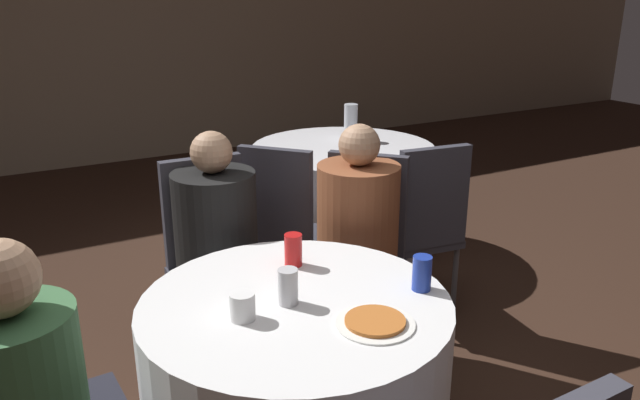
% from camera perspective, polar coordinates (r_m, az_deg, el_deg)
% --- Properties ---
extents(wall_back, '(16.00, 0.06, 2.80)m').
position_cam_1_polar(wall_back, '(6.54, -21.96, 14.90)').
color(wall_back, gray).
rests_on(wall_back, ground_plane).
extents(table_near, '(1.04, 1.04, 0.73)m').
position_cam_1_polar(table_near, '(2.28, -2.14, -17.31)').
color(table_near, white).
rests_on(table_near, ground_plane).
extents(table_far, '(1.19, 1.19, 0.73)m').
position_cam_1_polar(table_far, '(4.17, 2.08, 0.08)').
color(table_far, silver).
rests_on(table_far, ground_plane).
extents(chair_near_north, '(0.41, 0.42, 0.97)m').
position_cam_1_polar(chair_near_north, '(2.95, -9.99, -4.06)').
color(chair_near_north, '#383842').
rests_on(chair_near_north, ground_plane).
extents(chair_near_northeast, '(0.57, 0.57, 0.97)m').
position_cam_1_polar(chair_near_northeast, '(2.97, 3.89, -3.65)').
color(chair_near_northeast, '#383842').
rests_on(chair_near_northeast, ground_plane).
extents(chair_far_southwest, '(0.56, 0.56, 0.97)m').
position_cam_1_polar(chair_far_southwest, '(3.20, -3.45, -1.90)').
color(chair_far_southwest, '#383842').
rests_on(chair_far_southwest, ground_plane).
extents(chair_far_south, '(0.44, 0.45, 0.97)m').
position_cam_1_polar(chair_far_south, '(3.26, 9.46, -1.78)').
color(chair_far_south, '#383842').
rests_on(chair_far_south, ground_plane).
extents(person_floral_shirt, '(0.50, 0.50, 1.15)m').
position_cam_1_polar(person_floral_shirt, '(2.81, 3.11, -4.40)').
color(person_floral_shirt, '#33384C').
rests_on(person_floral_shirt, ground_plane).
extents(person_black_shirt, '(0.37, 0.52, 1.13)m').
position_cam_1_polar(person_black_shirt, '(2.80, -8.98, -4.96)').
color(person_black_shirt, '#33384C').
rests_on(person_black_shirt, ground_plane).
extents(pizza_plate_near, '(0.25, 0.25, 0.02)m').
position_cam_1_polar(pizza_plate_near, '(1.96, 5.06, -11.06)').
color(pizza_plate_near, white).
rests_on(pizza_plate_near, table_near).
extents(soda_can_silver, '(0.07, 0.07, 0.12)m').
position_cam_1_polar(soda_can_silver, '(2.04, -2.94, -7.92)').
color(soda_can_silver, silver).
rests_on(soda_can_silver, table_near).
extents(soda_can_blue, '(0.07, 0.07, 0.12)m').
position_cam_1_polar(soda_can_blue, '(2.16, 9.30, -6.62)').
color(soda_can_blue, '#1E38A5').
rests_on(soda_can_blue, table_near).
extents(soda_can_red, '(0.07, 0.07, 0.12)m').
position_cam_1_polar(soda_can_red, '(2.31, -2.46, -4.58)').
color(soda_can_red, red).
rests_on(soda_can_red, table_near).
extents(cup_near, '(0.08, 0.08, 0.09)m').
position_cam_1_polar(cup_near, '(1.97, -7.10, -9.61)').
color(cup_near, white).
rests_on(cup_near, table_near).
extents(bottle_far, '(0.09, 0.09, 0.24)m').
position_cam_1_polar(bottle_far, '(4.22, 2.83, 7.12)').
color(bottle_far, silver).
rests_on(bottle_far, table_far).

